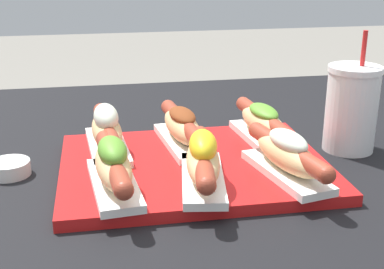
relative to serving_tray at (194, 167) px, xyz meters
The scene contains 9 objects.
serving_tray is the anchor object (origin of this frame).
hot_dog_0 0.16m from the serving_tray, 150.53° to the right, with size 0.08×0.22×0.07m.
hot_dog_1 0.09m from the serving_tray, 91.21° to the right, with size 0.09×0.22×0.08m.
hot_dog_2 0.15m from the serving_tray, 30.52° to the right, with size 0.10×0.21×0.07m.
hot_dog_3 0.16m from the serving_tray, 149.64° to the left, with size 0.08×0.22×0.08m.
hot_dog_4 0.09m from the serving_tray, 94.46° to the left, with size 0.08×0.22×0.06m.
hot_dog_5 0.16m from the serving_tray, 28.92° to the left, with size 0.08×0.22×0.06m.
sauce_bowl 0.29m from the serving_tray, behind, with size 0.07×0.07×0.02m.
drink_cup 0.30m from the serving_tray, 10.51° to the left, with size 0.09×0.09×0.21m.
Camera 1 is at (-0.09, -0.78, 1.08)m, focal length 50.00 mm.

